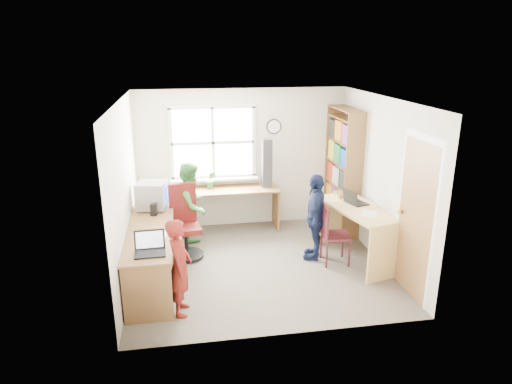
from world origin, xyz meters
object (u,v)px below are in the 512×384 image
at_px(person_navy, 315,217).
at_px(swivel_chair, 185,226).
at_px(crt_monitor, 152,195).
at_px(cd_tower, 267,163).
at_px(laptop_left, 150,248).
at_px(laptop_right, 354,200).
at_px(person_red, 180,267).
at_px(l_desk, 166,251).
at_px(person_green, 192,206).
at_px(bookshelf, 343,173).
at_px(wooden_chair, 331,232).
at_px(potted_plant, 211,180).
at_px(right_desk, 357,222).

bearing_deg(person_navy, swivel_chair, -82.02).
distance_m(crt_monitor, cd_tower, 2.06).
height_order(swivel_chair, cd_tower, cd_tower).
distance_m(swivel_chair, cd_tower, 1.82).
height_order(laptop_left, person_navy, person_navy).
relative_size(laptop_right, person_red, 0.33).
bearing_deg(l_desk, cd_tower, 45.49).
distance_m(laptop_right, cd_tower, 1.71).
bearing_deg(swivel_chair, cd_tower, 23.99).
height_order(laptop_right, person_red, person_red).
bearing_deg(person_green, person_red, -162.25).
bearing_deg(laptop_right, person_red, 97.21).
height_order(swivel_chair, person_red, person_red).
distance_m(bookshelf, swivel_chair, 2.82).
xyz_separation_m(wooden_chair, laptop_left, (-2.52, -0.83, 0.32)).
xyz_separation_m(laptop_left, laptop_right, (2.91, 1.04, 0.07)).
relative_size(wooden_chair, person_red, 0.75).
relative_size(cd_tower, person_red, 0.69).
bearing_deg(wooden_chair, laptop_left, -158.48).
bearing_deg(swivel_chair, person_navy, -20.02).
relative_size(crt_monitor, laptop_left, 1.30).
bearing_deg(person_red, crt_monitor, 16.93).
height_order(swivel_chair, person_navy, person_navy).
xyz_separation_m(laptop_left, potted_plant, (0.89, 2.39, 0.09)).
height_order(cd_tower, potted_plant, cd_tower).
bearing_deg(person_navy, laptop_right, 109.20).
bearing_deg(person_green, l_desk, -175.09).
distance_m(laptop_left, person_green, 1.82).
bearing_deg(right_desk, person_green, 146.04).
bearing_deg(laptop_left, crt_monitor, 89.34).
xyz_separation_m(wooden_chair, cd_tower, (-0.68, 1.51, 0.68)).
xyz_separation_m(person_red, person_navy, (2.00, 1.19, 0.06)).
relative_size(swivel_chair, potted_plant, 3.69).
bearing_deg(cd_tower, right_desk, -58.25).
bearing_deg(right_desk, crt_monitor, 153.54).
relative_size(right_desk, swivel_chair, 1.40).
relative_size(person_green, person_navy, 1.05).
height_order(wooden_chair, cd_tower, cd_tower).
height_order(l_desk, swivel_chair, swivel_chair).
xyz_separation_m(crt_monitor, person_red, (0.37, -1.67, -0.36)).
distance_m(swivel_chair, person_red, 1.60).
relative_size(wooden_chair, cd_tower, 1.08).
bearing_deg(right_desk, wooden_chair, 172.02).
bearing_deg(bookshelf, laptop_right, -100.52).
distance_m(l_desk, cd_tower, 2.51).
height_order(crt_monitor, potted_plant, crt_monitor).
xyz_separation_m(swivel_chair, laptop_right, (2.50, -0.41, 0.40)).
relative_size(wooden_chair, person_green, 0.65).
relative_size(l_desk, cd_tower, 3.56).
relative_size(l_desk, laptop_right, 7.53).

